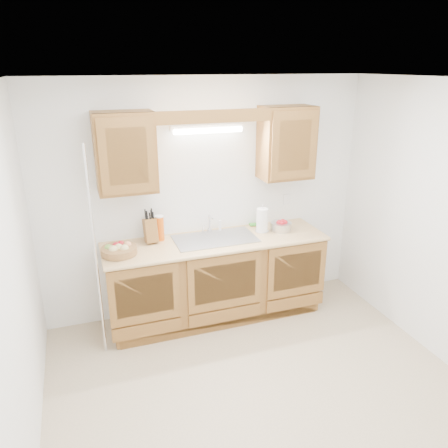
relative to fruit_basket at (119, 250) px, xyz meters
name	(u,v)px	position (x,y,z in m)	size (l,w,h in m)	color
room	(264,253)	(0.98, -1.14, 0.30)	(3.52, 3.50, 2.50)	#C4AD8D
base_cabinets	(216,279)	(0.98, 0.06, -0.51)	(2.20, 0.60, 0.86)	brown
countertop	(216,242)	(0.98, 0.04, -0.07)	(2.30, 0.63, 0.04)	tan
upper_cabinet_left	(125,153)	(0.15, 0.19, 0.88)	(0.55, 0.33, 0.75)	brown
upper_cabinet_right	(286,143)	(1.81, 0.19, 0.88)	(0.55, 0.33, 0.75)	brown
valance	(215,116)	(0.98, 0.05, 1.19)	(2.20, 0.05, 0.12)	brown
fluorescent_fixture	(208,129)	(0.98, 0.27, 1.05)	(0.76, 0.08, 0.08)	white
sink	(215,245)	(0.98, 0.06, -0.12)	(0.84, 0.46, 0.36)	#9E9EA3
wire_shelf_pole	(96,256)	(-0.22, -0.21, 0.05)	(0.03, 0.03, 2.00)	silver
outlet_plate	(287,199)	(1.93, 0.35, 0.20)	(0.08, 0.01, 0.12)	white
fruit_basket	(119,250)	(0.00, 0.00, 0.00)	(0.43, 0.43, 0.11)	olive
knife_block	(150,230)	(0.34, 0.21, 0.08)	(0.13, 0.21, 0.35)	brown
orange_canister	(160,228)	(0.44, 0.22, 0.08)	(0.12, 0.12, 0.26)	#DF570C
soap_bottle	(159,229)	(0.44, 0.30, 0.05)	(0.08, 0.09, 0.19)	#2A7FD4
sponge	(255,225)	(1.52, 0.30, -0.04)	(0.12, 0.08, 0.02)	#CC333F
paper_towel	(262,220)	(1.52, 0.10, 0.08)	(0.15, 0.15, 0.31)	silver
apple_bowl	(281,226)	(1.74, 0.07, 0.00)	(0.29, 0.29, 0.12)	silver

